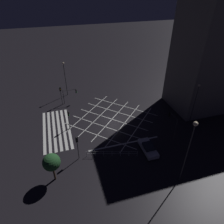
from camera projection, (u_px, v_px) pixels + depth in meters
The scene contains 13 objects.
ground_plane at pixel (112, 119), 40.64m from camera, with size 200.00×200.00×0.00m, color black.
road_markings at pixel (80, 126), 38.71m from camera, with size 19.01×23.04×0.01m.
traffic_light_sw_cross at pixel (71, 93), 44.64m from camera, with size 0.36×3.14×3.42m.
traffic_light_se_main at pixel (77, 143), 30.12m from camera, with size 0.39×0.36×4.41m.
traffic_light_ne_main at pixel (172, 120), 35.15m from camera, with size 2.72×0.36×4.24m.
traffic_light_median_south at pixel (68, 116), 36.72m from camera, with size 0.36×0.39×3.81m.
traffic_light_sw_main at pixel (61, 92), 43.68m from camera, with size 0.39×0.36×4.34m.
street_lamp_east at pixel (195, 99), 36.34m from camera, with size 0.43×0.43×8.60m.
street_lamp_west at pixel (65, 74), 46.13m from camera, with size 0.43×0.43×8.29m.
street_lamp_far at pixel (191, 141), 24.25m from camera, with size 0.58×0.58×10.34m.
street_tree_near at pixel (52, 162), 26.66m from camera, with size 2.42×2.42×4.66m.
waiting_car at pixel (148, 148), 32.87m from camera, with size 4.51×1.85×1.36m.
pedestrian_railing at pixel (112, 153), 31.84m from camera, with size 2.36×7.80×1.05m.
Camera 1 is at (31.52, -9.41, 23.91)m, focal length 32.00 mm.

